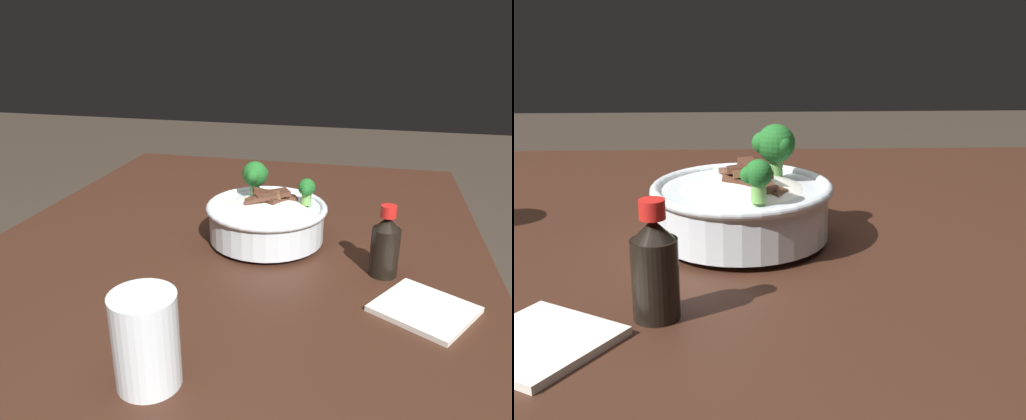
# 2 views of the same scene
# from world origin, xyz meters

# --- Properties ---
(dining_table) EXTENTS (1.45, 0.89, 0.75)m
(dining_table) POSITION_xyz_m (0.00, 0.00, 0.67)
(dining_table) COLOR #381E14
(dining_table) RESTS_ON ground
(rice_bowl) EXTENTS (0.22, 0.22, 0.14)m
(rice_bowl) POSITION_xyz_m (-0.18, 0.05, 0.80)
(rice_bowl) COLOR silver
(rice_bowl) RESTS_ON dining_table
(soy_sauce_bottle) EXTENTS (0.04, 0.04, 0.12)m
(soy_sauce_bottle) POSITION_xyz_m (-0.10, 0.26, 0.80)
(soy_sauce_bottle) COLOR black
(soy_sauce_bottle) RESTS_ON dining_table
(folded_napkin) EXTENTS (0.16, 0.16, 0.01)m
(folded_napkin) POSITION_xyz_m (0.00, 0.32, 0.75)
(folded_napkin) COLOR silver
(folded_napkin) RESTS_ON dining_table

